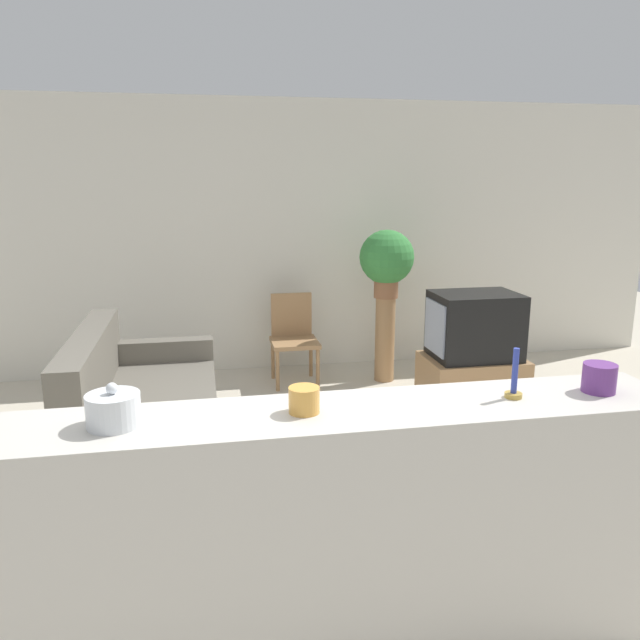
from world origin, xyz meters
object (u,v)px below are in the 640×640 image
object	(u,v)px
couch	(142,414)
television	(474,326)
potted_plant	(387,259)
decorative_bowl	(113,410)
wooden_chair	(293,334)

from	to	relation	value
couch	television	world-z (taller)	television
potted_plant	decorative_bowl	xyz separation A→B (m)	(-2.05, -3.44, -0.05)
wooden_chair	decorative_bowl	size ratio (longest dim) A/B	4.44
wooden_chair	potted_plant	xyz separation A→B (m)	(0.88, -0.14, 0.73)
potted_plant	decorative_bowl	bearing A→B (deg)	-120.74
couch	television	bearing A→B (deg)	8.39
wooden_chair	television	bearing A→B (deg)	-38.16
television	wooden_chair	xyz separation A→B (m)	(-1.36, 1.07, -0.28)
decorative_bowl	couch	bearing A→B (deg)	93.52
wooden_chair	decorative_bowl	bearing A→B (deg)	-108.10
television	wooden_chair	distance (m)	1.75
decorative_bowl	potted_plant	bearing A→B (deg)	59.26
television	wooden_chair	world-z (taller)	television
couch	potted_plant	xyz separation A→B (m)	(2.18, 1.32, 0.88)
couch	television	xyz separation A→B (m)	(2.66, 0.39, 0.43)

